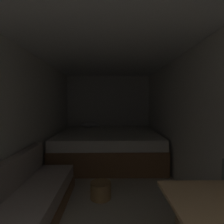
{
  "coord_description": "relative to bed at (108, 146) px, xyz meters",
  "views": [
    {
      "loc": [
        0.03,
        -0.32,
        1.36
      ],
      "look_at": [
        0.08,
        2.68,
        1.2
      ],
      "focal_mm": 28.89,
      "sensor_mm": 36.0,
      "label": 1
    }
  ],
  "objects": [
    {
      "name": "wall_left",
      "position": [
        -1.2,
        -1.63,
        0.72
      ],
      "size": [
        0.05,
        5.36,
        2.12
      ],
      "primitive_type": "cube",
      "color": "silver",
      "rests_on": "ground"
    },
    {
      "name": "wall_right",
      "position": [
        1.21,
        -1.63,
        0.72
      ],
      "size": [
        0.05,
        5.36,
        2.12
      ],
      "primitive_type": "cube",
      "color": "silver",
      "rests_on": "ground"
    },
    {
      "name": "bed",
      "position": [
        0.0,
        0.0,
        0.0
      ],
      "size": [
        2.24,
        2.02,
        0.82
      ],
      "color": "brown",
      "rests_on": "ground"
    },
    {
      "name": "wicker_basket",
      "position": [
        -0.09,
        -1.67,
        -0.22
      ],
      "size": [
        0.29,
        0.29,
        0.23
      ],
      "color": "olive",
      "rests_on": "ground"
    },
    {
      "name": "ceiling_slab",
      "position": [
        0.0,
        -1.63,
        1.81
      ],
      "size": [
        2.46,
        5.36,
        0.05
      ],
      "primitive_type": "cube",
      "color": "white",
      "rests_on": "wall_left"
    },
    {
      "name": "ground_plane",
      "position": [
        0.0,
        -1.63,
        -0.34
      ],
      "size": [
        7.36,
        7.36,
        0.0
      ],
      "primitive_type": "plane",
      "color": "#B2A893"
    },
    {
      "name": "wall_back",
      "position": [
        0.0,
        1.08,
        0.72
      ],
      "size": [
        2.46,
        0.05,
        2.12
      ],
      "primitive_type": "cube",
      "color": "silver",
      "rests_on": "ground"
    }
  ]
}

